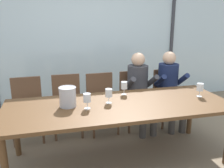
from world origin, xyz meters
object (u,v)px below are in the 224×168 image
Objects in this scene: chair_left_of_center at (67,100)px; person_charcoal_jacket at (140,86)px; chair_center at (101,98)px; wine_glass_by_right_taster at (124,86)px; ice_bucket_primary at (68,97)px; wine_glass_center_pour at (200,88)px; dining_table at (119,109)px; wine_glass_near_bucket at (109,94)px; chair_right_of_center at (134,95)px; chair_near_curtain at (27,103)px; wine_glass_by_left_taster at (87,98)px; chair_near_window_right at (167,92)px; person_navy_polo at (170,84)px.

chair_left_of_center is 1.13m from person_charcoal_jacket.
wine_glass_by_right_taster is at bearing -74.42° from chair_center.
wine_glass_center_pour is (1.66, -0.06, 0.00)m from ice_bucket_primary.
dining_table is 3.01× the size of chair_center.
dining_table is 15.27× the size of wine_glass_near_bucket.
chair_right_of_center is at bearing 98.80° from person_charcoal_jacket.
dining_table is 11.64× the size of ice_bucket_primary.
chair_near_curtain is 1.63m from chair_right_of_center.
chair_left_of_center is (0.57, 0.03, 0.00)m from chair_near_curtain.
wine_glass_by_right_taster is at bearing 44.51° from wine_glass_near_bucket.
chair_center is 0.69m from wine_glass_by_right_taster.
chair_left_of_center is 0.93m from ice_bucket_primary.
wine_glass_by_left_taster is at bearing -143.91° from person_charcoal_jacket.
chair_near_curtain is 0.73× the size of person_charcoal_jacket.
chair_near_window_right is at bearing -2.50° from chair_near_curtain.
chair_left_of_center reaches higher than dining_table.
person_charcoal_jacket is at bearing -79.17° from chair_right_of_center.
wine_glass_by_right_taster is at bearing -26.97° from chair_near_curtain.
wine_glass_near_bucket reaches higher than chair_near_curtain.
wine_glass_center_pour is at bearing 0.77° from dining_table.
person_charcoal_jacket reaches higher than chair_near_curtain.
wine_glass_near_bucket is 1.00× the size of wine_glass_by_right_taster.
chair_near_curtain is at bearing 127.31° from wine_glass_by_left_taster.
person_navy_polo is 1.38m from wine_glass_near_bucket.
chair_center is (-0.03, 0.90, -0.16)m from dining_table.
person_navy_polo reaches higher than wine_glass_near_bucket.
wine_glass_near_bucket is at bearing -143.94° from chair_near_window_right.
person_charcoal_jacket is at bearing 54.93° from dining_table.
wine_glass_near_bucket reaches higher than chair_center.
chair_center is 1.05m from ice_bucket_primary.
chair_left_of_center is 0.73× the size of person_navy_polo.
chair_near_curtain is at bearing 140.82° from dining_table.
ice_bucket_primary reaches higher than chair_right_of_center.
wine_glass_near_bucket is at bearing -0.98° from ice_bucket_primary.
chair_left_of_center is 5.07× the size of wine_glass_by_left_taster.
person_navy_polo is 6.90× the size of wine_glass_by_right_taster.
person_navy_polo is 1.02m from wine_glass_by_right_taster.
person_charcoal_jacket reaches higher than chair_center.
wine_glass_near_bucket is at bearing 177.47° from wine_glass_center_pour.
chair_left_of_center is at bearing 87.60° from ice_bucket_primary.
chair_left_of_center is 1.90m from wine_glass_center_pour.
chair_left_of_center is 1.00× the size of chair_center.
wine_glass_by_right_taster reaches higher than chair_near_curtain.
chair_left_of_center is 1.00× the size of chair_near_window_right.
wine_glass_center_pour is at bearing -61.39° from person_charcoal_jacket.
wine_glass_by_left_taster reaches higher than chair_near_window_right.
wine_glass_center_pour is at bearing -41.66° from chair_center.
chair_left_of_center is (-0.55, 0.94, -0.16)m from dining_table.
wine_glass_near_bucket is (-0.66, -0.72, 0.16)m from person_charcoal_jacket.
person_navy_polo reaches higher than wine_glass_by_left_taster.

